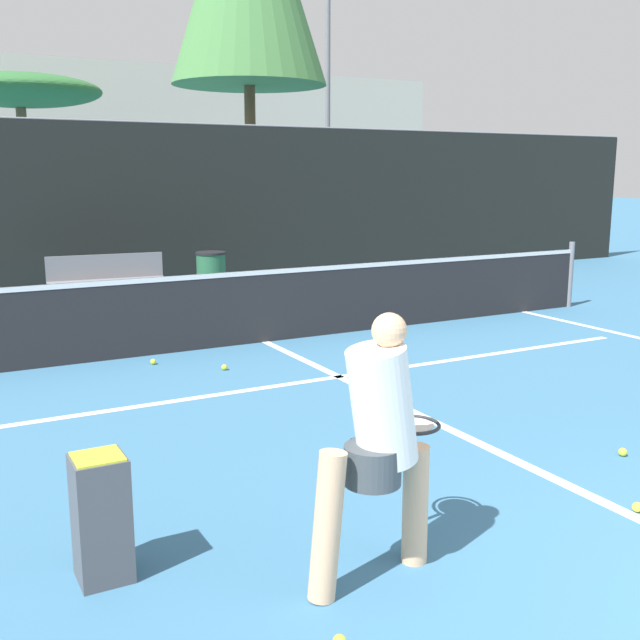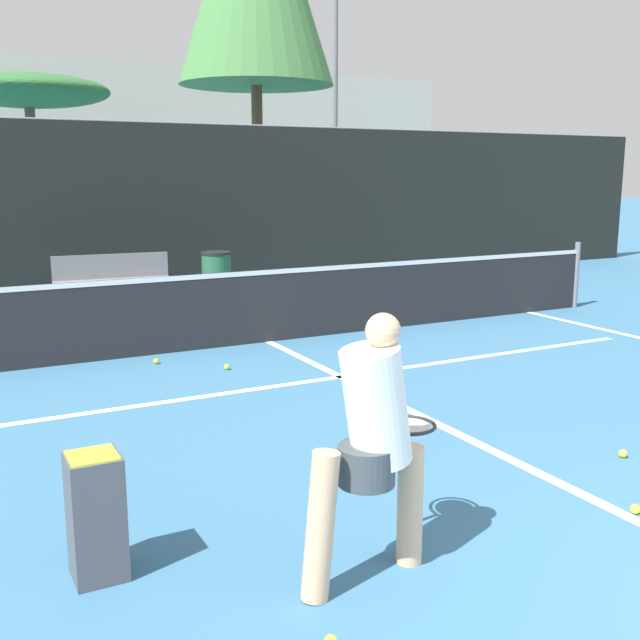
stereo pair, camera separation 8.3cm
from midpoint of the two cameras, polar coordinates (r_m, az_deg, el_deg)
name	(u,v)px [view 2 (the right image)]	position (r m, az deg, el deg)	size (l,w,h in m)	color
court_service_line	(341,377)	(8.15, 1.89, -4.34)	(8.25, 0.10, 0.01)	white
court_center_mark	(426,418)	(6.89, 8.40, -7.39)	(0.10, 7.03, 0.01)	white
net	(268,303)	(9.74, -3.75, 1.27)	(11.09, 0.09, 1.07)	slate
fence_back	(161,208)	(14.14, -11.85, 8.32)	(24.00, 0.06, 3.08)	black
player_practicing	(373,439)	(4.04, 4.63, -9.05)	(1.08, 0.66, 1.48)	#DBAD84
tennis_ball_scattered_0	(636,509)	(5.44, 23.32, -13.09)	(0.07, 0.07, 0.07)	#D1E033
tennis_ball_scattered_5	(156,361)	(8.88, -12.12, -3.09)	(0.07, 0.07, 0.07)	#D1E033
tennis_ball_scattered_7	(227,367)	(8.49, -6.84, -3.57)	(0.07, 0.07, 0.07)	#D1E033
tennis_ball_scattered_8	(623,454)	(6.39, 22.44, -9.39)	(0.07, 0.07, 0.07)	#D1E033
ball_hopper	(96,514)	(4.35, -16.17, -13.98)	(0.28, 0.28, 0.71)	#4C4C51
courtside_bench	(113,278)	(12.76, -15.35, 3.11)	(1.89, 0.53, 0.86)	slate
trash_bin	(217,275)	(13.23, -7.71, 3.41)	(0.53, 0.53, 0.82)	#28603D
parked_car	(263,244)	(17.39, -4.24, 5.83)	(1.65, 4.68, 1.33)	#B7B7BC
floodlight_mast	(335,39)	(23.79, 1.29, 20.59)	(1.10, 0.24, 9.73)	slate
tree_west	(28,93)	(23.30, -21.24, 15.85)	(4.46, 4.46, 4.86)	brown
building_far	(30,145)	(31.60, -21.15, 12.31)	(36.00, 2.40, 6.39)	beige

